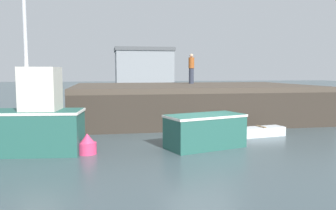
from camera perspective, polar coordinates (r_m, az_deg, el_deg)
ground at (r=11.92m, az=5.60°, el=-7.34°), size 120.00×160.00×0.10m
pier at (r=18.07m, az=4.22°, el=2.35°), size 12.41×7.73×1.90m
fishing_boat_near_left at (r=11.70m, az=-22.34°, el=-2.54°), size 3.63×1.79×5.58m
fishing_boat_near_right at (r=11.78m, az=6.23°, el=-4.20°), size 2.96×2.02×1.16m
rowboat at (r=14.36m, az=15.32°, el=-4.31°), size 2.03×0.96×0.41m
dockworker at (r=20.37m, az=3.94°, el=6.11°), size 0.34×0.34×1.77m
warehouse at (r=48.29m, az=-4.13°, el=6.04°), size 8.04×6.17×5.88m
mooring_buoy_foreground at (r=11.18m, az=-13.39°, el=-6.52°), size 0.59×0.59×0.66m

